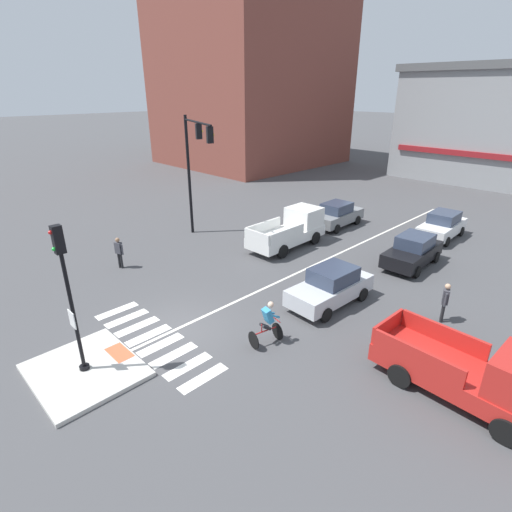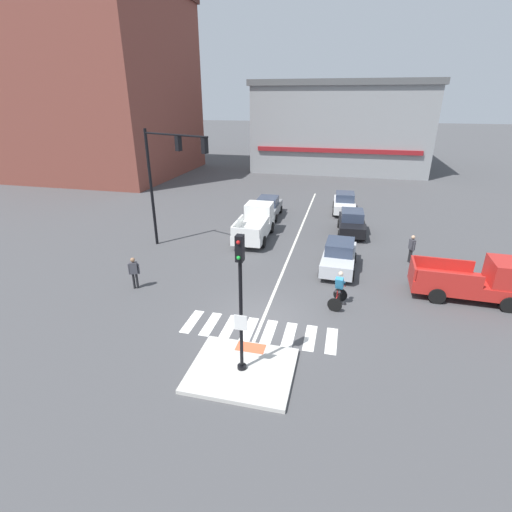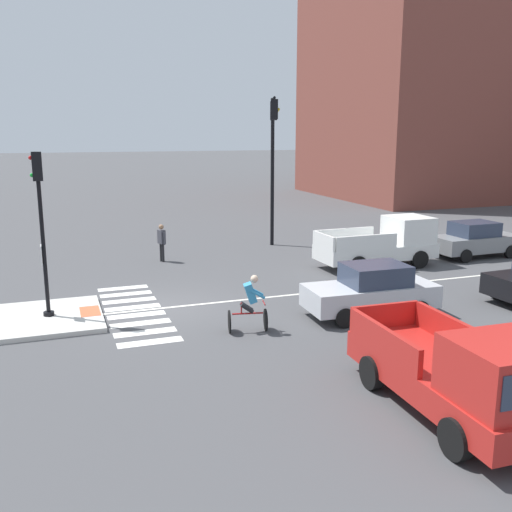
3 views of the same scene
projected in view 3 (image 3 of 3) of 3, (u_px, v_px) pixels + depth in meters
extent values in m
plane|color=#474749|center=(162.00, 308.00, 18.80)|extent=(300.00, 300.00, 0.00)
cube|color=beige|center=(49.00, 318.00, 17.64)|extent=(3.59, 3.13, 0.15)
cube|color=#DB5B38|center=(90.00, 311.00, 18.02)|extent=(1.10, 0.60, 0.01)
cylinder|color=black|center=(49.00, 314.00, 17.61)|extent=(0.32, 0.32, 0.12)
cylinder|color=black|center=(44.00, 248.00, 17.17)|extent=(0.12, 0.12, 3.99)
cube|color=white|center=(41.00, 255.00, 17.19)|extent=(0.44, 0.03, 0.56)
cube|color=black|center=(37.00, 166.00, 16.66)|extent=(0.24, 0.28, 0.84)
sphere|color=red|center=(30.00, 158.00, 16.55)|extent=(0.12, 0.12, 0.12)
sphere|color=green|center=(32.00, 175.00, 16.66)|extent=(0.12, 0.12, 0.12)
cube|color=silver|center=(123.00, 288.00, 21.23)|extent=(0.44, 1.80, 0.01)
cube|color=silver|center=(126.00, 294.00, 20.45)|extent=(0.44, 1.80, 0.01)
cube|color=silver|center=(129.00, 300.00, 19.68)|extent=(0.44, 1.80, 0.01)
cube|color=silver|center=(133.00, 307.00, 18.90)|extent=(0.44, 1.80, 0.01)
cube|color=silver|center=(137.00, 315.00, 18.12)|extent=(0.44, 1.80, 0.01)
cube|color=silver|center=(141.00, 323.00, 17.34)|extent=(0.44, 1.80, 0.01)
cube|color=silver|center=(145.00, 332.00, 16.56)|extent=(0.44, 1.80, 0.01)
cube|color=silver|center=(150.00, 342.00, 15.79)|extent=(0.44, 1.80, 0.01)
cube|color=silver|center=(420.00, 282.00, 22.14)|extent=(0.14, 28.00, 0.01)
cylinder|color=black|center=(272.00, 173.00, 28.59)|extent=(0.18, 0.18, 7.25)
cylinder|color=black|center=(274.00, 101.00, 25.51)|extent=(4.58, 1.82, 0.11)
cube|color=black|center=(274.00, 111.00, 25.36)|extent=(0.35, 0.37, 0.80)
sphere|color=gold|center=(277.00, 111.00, 25.36)|extent=(0.12, 0.12, 0.12)
cube|color=black|center=(274.00, 109.00, 23.47)|extent=(0.35, 0.37, 0.80)
sphere|color=gold|center=(278.00, 109.00, 23.46)|extent=(0.12, 0.12, 0.12)
cube|color=brown|center=(434.00, 83.00, 50.41)|extent=(17.60, 18.54, 19.70)
cube|color=silver|center=(370.00, 295.00, 17.97)|extent=(1.87, 4.17, 0.70)
cube|color=#2D384C|center=(375.00, 274.00, 17.88)|extent=(1.56, 1.96, 0.64)
cylinder|color=black|center=(345.00, 318.00, 16.90)|extent=(0.20, 0.61, 0.60)
cylinder|color=black|center=(322.00, 302.00, 18.45)|extent=(0.20, 0.61, 0.60)
cylinder|color=black|center=(420.00, 310.00, 17.64)|extent=(0.20, 0.61, 0.60)
cylinder|color=black|center=(392.00, 296.00, 19.20)|extent=(0.20, 0.61, 0.60)
cube|color=slate|center=(476.00, 243.00, 26.42)|extent=(1.80, 4.14, 0.70)
cube|color=#2D384C|center=(474.00, 229.00, 26.23)|extent=(1.53, 1.94, 0.64)
cylinder|color=black|center=(484.00, 245.00, 27.71)|extent=(0.20, 0.60, 0.60)
cylinder|color=black|center=(510.00, 252.00, 26.19)|extent=(0.20, 0.60, 0.60)
cylinder|color=black|center=(441.00, 249.00, 26.80)|extent=(0.20, 0.60, 0.60)
cylinder|color=black|center=(466.00, 256.00, 25.29)|extent=(0.20, 0.60, 0.60)
cylinder|color=black|center=(497.00, 290.00, 19.86)|extent=(0.21, 0.61, 0.60)
cube|color=red|center=(446.00, 380.00, 11.79)|extent=(5.16, 2.07, 0.60)
cube|color=red|center=(505.00, 372.00, 10.12)|extent=(1.76, 1.86, 1.10)
cube|color=red|center=(453.00, 332.00, 12.87)|extent=(2.81, 0.21, 0.60)
cube|color=red|center=(383.00, 340.00, 12.34)|extent=(2.81, 0.21, 0.60)
cube|color=red|center=(384.00, 316.00, 13.98)|extent=(0.16, 1.80, 0.60)
cylinder|color=black|center=(456.00, 439.00, 10.11)|extent=(0.77, 0.27, 0.76)
cylinder|color=black|center=(441.00, 363.00, 13.43)|extent=(0.77, 0.27, 0.76)
cylinder|color=black|center=(372.00, 373.00, 12.88)|extent=(0.77, 0.27, 0.76)
cube|color=white|center=(376.00, 251.00, 24.48)|extent=(1.99, 5.13, 0.60)
cube|color=white|center=(408.00, 229.00, 24.86)|extent=(1.83, 1.73, 1.10)
cube|color=#2D384C|center=(425.00, 226.00, 25.13)|extent=(1.62, 0.11, 0.60)
cube|color=white|center=(345.00, 235.00, 24.81)|extent=(0.17, 2.81, 0.60)
cube|color=white|center=(367.00, 243.00, 23.19)|extent=(0.17, 2.81, 0.60)
cube|color=white|center=(324.00, 241.00, 23.48)|extent=(1.80, 0.13, 0.60)
cylinder|color=black|center=(395.00, 251.00, 25.93)|extent=(0.25, 0.76, 0.76)
cylinder|color=black|center=(419.00, 259.00, 24.26)|extent=(0.25, 0.76, 0.76)
cylinder|color=black|center=(336.00, 256.00, 24.89)|extent=(0.25, 0.76, 0.76)
cylinder|color=black|center=(358.00, 265.00, 23.22)|extent=(0.25, 0.76, 0.76)
cylinder|color=black|center=(266.00, 320.00, 16.63)|extent=(0.65, 0.17, 0.66)
cylinder|color=black|center=(229.00, 322.00, 16.49)|extent=(0.65, 0.17, 0.66)
cylinder|color=#B21E1E|center=(248.00, 313.00, 16.52)|extent=(0.23, 0.88, 0.05)
cylinder|color=#B21E1E|center=(241.00, 308.00, 16.45)|extent=(0.04, 0.04, 0.30)
cylinder|color=#B21E1E|center=(264.00, 303.00, 16.52)|extent=(0.44, 0.13, 0.04)
cylinder|color=black|center=(247.00, 307.00, 16.55)|extent=(0.20, 0.41, 0.33)
cylinder|color=black|center=(247.00, 308.00, 16.40)|extent=(0.20, 0.41, 0.33)
cube|color=#338CBF|center=(250.00, 293.00, 16.40)|extent=(0.41, 0.44, 0.60)
sphere|color=beige|center=(254.00, 279.00, 16.33)|extent=(0.22, 0.22, 0.22)
cylinder|color=#338CBF|center=(256.00, 291.00, 16.58)|extent=(0.17, 0.46, 0.31)
cylinder|color=#338CBF|center=(257.00, 294.00, 16.27)|extent=(0.17, 0.46, 0.31)
cylinder|color=black|center=(161.00, 252.00, 25.56)|extent=(0.12, 0.12, 0.82)
cylinder|color=black|center=(163.00, 253.00, 25.44)|extent=(0.12, 0.12, 0.82)
cube|color=#3F3F47|center=(162.00, 237.00, 25.35)|extent=(0.41, 0.33, 0.60)
cylinder|color=#3F3F47|center=(159.00, 237.00, 25.53)|extent=(0.09, 0.09, 0.56)
cylinder|color=#3F3F47|center=(164.00, 239.00, 25.19)|extent=(0.09, 0.09, 0.56)
sphere|color=#936B4C|center=(161.00, 227.00, 25.26)|extent=(0.22, 0.22, 0.22)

